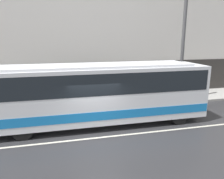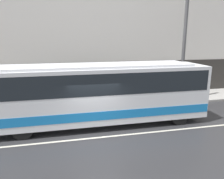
# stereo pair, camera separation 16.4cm
# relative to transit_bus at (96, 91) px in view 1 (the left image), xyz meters

# --- Properties ---
(ground_plane) EXTENTS (60.00, 60.00, 0.00)m
(ground_plane) POSITION_rel_transit_bus_xyz_m (-0.24, -1.75, -1.85)
(ground_plane) COLOR #2D2D30
(sidewalk) EXTENTS (60.00, 3.14, 0.14)m
(sidewalk) POSITION_rel_transit_bus_xyz_m (-0.24, 3.82, -1.78)
(sidewalk) COLOR #A09E99
(sidewalk) RESTS_ON ground_plane
(building_facade) EXTENTS (60.00, 0.35, 11.61)m
(building_facade) POSITION_rel_transit_bus_xyz_m (-0.24, 5.53, 3.75)
(building_facade) COLOR silver
(building_facade) RESTS_ON ground_plane
(lane_stripe) EXTENTS (54.00, 0.14, 0.01)m
(lane_stripe) POSITION_rel_transit_bus_xyz_m (-0.24, -1.75, -1.84)
(lane_stripe) COLOR beige
(lane_stripe) RESTS_ON ground_plane
(transit_bus) EXTENTS (12.05, 2.56, 3.28)m
(transit_bus) POSITION_rel_transit_bus_xyz_m (0.00, 0.00, 0.00)
(transit_bus) COLOR silver
(transit_bus) RESTS_ON ground_plane
(utility_pole_near) EXTENTS (0.24, 0.24, 8.60)m
(utility_pole_near) POSITION_rel_transit_bus_xyz_m (6.71, 2.81, 2.59)
(utility_pole_near) COLOR #4C4C4F
(utility_pole_near) RESTS_ON sidewalk
(pedestrian_waiting) EXTENTS (0.36, 0.36, 1.53)m
(pedestrian_waiting) POSITION_rel_transit_bus_xyz_m (-2.11, 4.69, -1.00)
(pedestrian_waiting) COLOR navy
(pedestrian_waiting) RESTS_ON sidewalk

